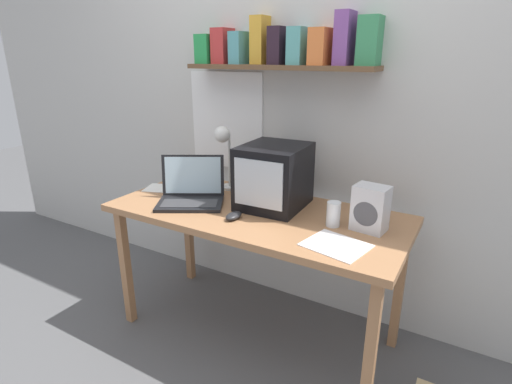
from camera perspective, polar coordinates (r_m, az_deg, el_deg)
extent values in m
plane|color=#575759|center=(2.42, 0.00, -19.27)|extent=(12.00, 12.00, 0.00)
cube|color=silver|center=(2.33, 6.02, 13.95)|extent=(5.60, 0.06, 2.60)
cube|color=white|center=(2.55, -4.24, 10.10)|extent=(0.52, 0.01, 0.60)
cube|color=brown|center=(2.25, 3.03, 17.39)|extent=(1.08, 0.18, 0.02)
cube|color=green|center=(2.51, -6.94, 19.60)|extent=(0.09, 0.14, 0.16)
cube|color=#C43434|center=(2.46, -4.75, 20.06)|extent=(0.09, 0.13, 0.19)
cube|color=#529EA6|center=(2.39, -2.31, 19.87)|extent=(0.07, 0.14, 0.17)
cube|color=gold|center=(2.34, 0.60, 20.85)|extent=(0.08, 0.11, 0.25)
cube|color=#2A1A27|center=(2.27, 3.25, 20.14)|extent=(0.07, 0.14, 0.19)
cube|color=#56A6A3|center=(2.21, 6.12, 20.01)|extent=(0.08, 0.15, 0.19)
cube|color=orange|center=(2.15, 9.29, 19.80)|extent=(0.09, 0.16, 0.18)
cube|color=#804A98|center=(2.13, 12.53, 20.63)|extent=(0.07, 0.13, 0.25)
cube|color=#398E5A|center=(2.10, 15.93, 20.04)|extent=(0.10, 0.12, 0.23)
cube|color=#A8734B|center=(2.05, 0.00, -3.10)|extent=(1.52, 0.69, 0.03)
cube|color=#A8734B|center=(2.43, -18.12, -10.16)|extent=(0.04, 0.05, 0.71)
cube|color=#A8734B|center=(1.80, 16.00, -21.42)|extent=(0.04, 0.05, 0.71)
cube|color=#A8734B|center=(2.78, -9.60, -5.56)|extent=(0.04, 0.05, 0.71)
cube|color=#A8734B|center=(2.26, 19.77, -12.79)|extent=(0.04, 0.05, 0.71)
cube|color=black|center=(2.06, 2.60, 2.28)|extent=(0.33, 0.37, 0.32)
cube|color=silver|center=(1.91, 0.30, 1.13)|extent=(0.26, 0.02, 0.23)
cube|color=black|center=(2.14, -9.39, -1.67)|extent=(0.41, 0.36, 0.02)
cube|color=#38383A|center=(2.12, -9.48, -1.58)|extent=(0.31, 0.25, 0.00)
cube|color=black|center=(2.22, -9.03, 2.38)|extent=(0.31, 0.20, 0.22)
cube|color=silver|center=(2.22, -9.03, 2.38)|extent=(0.28, 0.18, 0.20)
cylinder|color=silver|center=(2.39, -3.73, 0.73)|extent=(0.11, 0.11, 0.01)
cylinder|color=silver|center=(2.34, -3.81, 4.59)|extent=(0.02, 0.02, 0.32)
sphere|color=silver|center=(2.27, -4.86, 8.20)|extent=(0.09, 0.09, 0.09)
cylinder|color=white|center=(1.88, 11.00, -3.11)|extent=(0.07, 0.07, 0.12)
cylinder|color=#4CC656|center=(1.89, 10.97, -3.57)|extent=(0.06, 0.06, 0.08)
cube|color=silver|center=(1.86, 16.03, -2.26)|extent=(0.16, 0.12, 0.21)
cylinder|color=#4C4C51|center=(1.81, 15.33, -3.10)|extent=(0.11, 0.02, 0.11)
ellipsoid|color=#232326|center=(1.94, -3.21, -3.41)|extent=(0.06, 0.11, 0.03)
cube|color=white|center=(1.72, 11.36, -7.46)|extent=(0.29, 0.26, 0.00)
cube|color=white|center=(2.43, -12.49, 0.48)|extent=(0.30, 0.24, 0.00)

